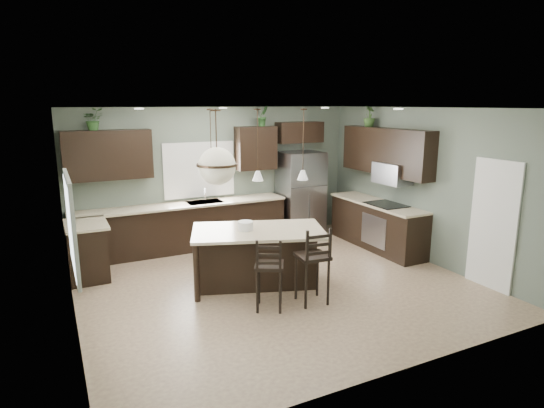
{
  "coord_description": "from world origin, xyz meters",
  "views": [
    {
      "loc": [
        -3.13,
        -6.13,
        2.87
      ],
      "look_at": [
        0.1,
        0.4,
        1.25
      ],
      "focal_mm": 30.0,
      "sensor_mm": 36.0,
      "label": 1
    }
  ],
  "objects_px": {
    "bar_stool_right": "(312,265)",
    "kitchen_island": "(258,258)",
    "refrigerator": "(301,194)",
    "serving_dish": "(245,226)",
    "bar_stool_center": "(269,273)",
    "plant_back_left": "(93,119)"
  },
  "relations": [
    {
      "from": "serving_dish",
      "to": "bar_stool_right",
      "type": "xyz_separation_m",
      "value": [
        0.61,
        -1.01,
        -0.41
      ]
    },
    {
      "from": "bar_stool_right",
      "to": "refrigerator",
      "type": "bearing_deg",
      "value": 68.9
    },
    {
      "from": "bar_stool_right",
      "to": "plant_back_left",
      "type": "relative_size",
      "value": 3.02
    },
    {
      "from": "plant_back_left",
      "to": "bar_stool_center",
      "type": "bearing_deg",
      "value": -60.49
    },
    {
      "from": "refrigerator",
      "to": "serving_dish",
      "type": "xyz_separation_m",
      "value": [
        -2.22,
        -2.13,
        0.07
      ]
    },
    {
      "from": "serving_dish",
      "to": "bar_stool_right",
      "type": "bearing_deg",
      "value": -58.79
    },
    {
      "from": "plant_back_left",
      "to": "refrigerator",
      "type": "bearing_deg",
      "value": -3.02
    },
    {
      "from": "serving_dish",
      "to": "bar_stool_center",
      "type": "relative_size",
      "value": 0.22
    },
    {
      "from": "kitchen_island",
      "to": "bar_stool_right",
      "type": "distance_m",
      "value": 1.04
    },
    {
      "from": "bar_stool_center",
      "to": "bar_stool_right",
      "type": "bearing_deg",
      "value": 20.99
    },
    {
      "from": "refrigerator",
      "to": "bar_stool_right",
      "type": "relative_size",
      "value": 1.58
    },
    {
      "from": "kitchen_island",
      "to": "plant_back_left",
      "type": "relative_size",
      "value": 5.3
    },
    {
      "from": "refrigerator",
      "to": "bar_stool_center",
      "type": "xyz_separation_m",
      "value": [
        -2.26,
        -3.06,
        -0.39
      ]
    },
    {
      "from": "bar_stool_right",
      "to": "kitchen_island",
      "type": "bearing_deg",
      "value": 120.14
    },
    {
      "from": "refrigerator",
      "to": "bar_stool_right",
      "type": "height_order",
      "value": "refrigerator"
    },
    {
      "from": "bar_stool_right",
      "to": "serving_dish",
      "type": "bearing_deg",
      "value": 127.17
    },
    {
      "from": "bar_stool_right",
      "to": "plant_back_left",
      "type": "xyz_separation_m",
      "value": [
        -2.5,
        3.36,
        2.01
      ]
    },
    {
      "from": "bar_stool_center",
      "to": "bar_stool_right",
      "type": "xyz_separation_m",
      "value": [
        0.65,
        -0.09,
        0.05
      ]
    },
    {
      "from": "kitchen_island",
      "to": "bar_stool_right",
      "type": "relative_size",
      "value": 1.76
    },
    {
      "from": "bar_stool_center",
      "to": "plant_back_left",
      "type": "bearing_deg",
      "value": 147.98
    },
    {
      "from": "refrigerator",
      "to": "bar_stool_right",
      "type": "distance_m",
      "value": 3.54
    },
    {
      "from": "kitchen_island",
      "to": "plant_back_left",
      "type": "bearing_deg",
      "value": 150.12
    }
  ]
}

